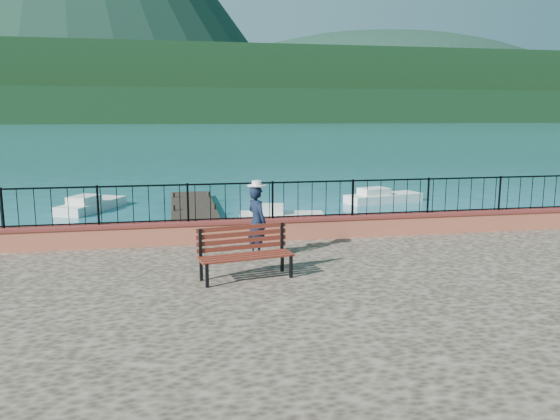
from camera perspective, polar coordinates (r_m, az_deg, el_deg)
name	(u,v)px	position (r m, az deg, el deg)	size (l,w,h in m)	color
ground	(319,336)	(11.52, 4.13, -12.99)	(2000.00, 2000.00, 0.00)	#19596B
parapet	(284,229)	(14.53, 0.39, -1.96)	(28.00, 0.46, 0.58)	#AC5B3E
railing	(284,200)	(14.39, 0.40, 1.02)	(27.00, 0.05, 0.95)	black
dock	(196,222)	(22.67, -8.77, -1.22)	(2.00, 16.00, 0.30)	#2D231C
far_forest	(177,107)	(310.28, -10.70, 10.57)	(900.00, 60.00, 18.00)	black
foothills	(176,88)	(370.66, -10.85, 12.44)	(900.00, 120.00, 44.00)	black
companion_hill	(380,119)	(612.24, 10.44, 9.33)	(448.00, 384.00, 180.00)	#142D23
park_bench	(246,264)	(11.09, -3.60, -5.61)	(1.99, 0.96, 1.06)	black
person	(257,222)	(12.66, -2.42, -1.22)	(0.61, 0.40, 1.67)	black
hat	(257,183)	(12.52, -2.45, 2.81)	(0.44, 0.44, 0.12)	white
boat_1	(282,214)	(22.82, 0.18, -0.39)	(3.48, 1.30, 0.80)	silver
boat_2	(384,194)	(28.85, 10.77, 1.61)	(4.14, 1.30, 0.80)	white
boat_3	(92,202)	(27.45, -19.05, 0.82)	(4.07, 1.30, 0.80)	silver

